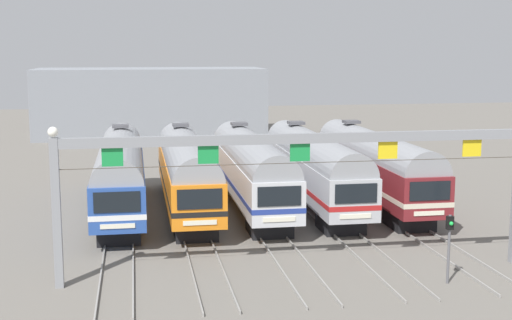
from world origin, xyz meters
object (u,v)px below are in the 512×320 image
Objects in this scene: catenary_gantry at (300,161)px; commuter_train_stainless at (313,166)px; commuter_train_orange at (187,169)px; yard_signal_mast at (449,236)px; commuter_train_silver at (251,167)px; commuter_train_maroon at (374,164)px; commuter_train_blue at (120,171)px.

commuter_train_stainless is at bearing 73.14° from catenary_gantry.
commuter_train_orange is 5.86× the size of yard_signal_mast.
catenary_gantry is (0.00, -13.50, 2.56)m from commuter_train_silver.
commuter_train_orange is 1.00× the size of commuter_train_maroon.
commuter_train_silver is (4.09, 0.00, 0.00)m from commuter_train_orange.
commuter_train_orange is 12.28m from commuter_train_maroon.
yard_signal_mast is (2.05, -15.86, -0.54)m from commuter_train_stainless.
commuter_train_blue is at bearing 180.00° from commuter_train_maroon.
commuter_train_maroon is at bearing 0.00° from commuter_train_orange.
commuter_train_maroon is at bearing 0.00° from commuter_train_silver.
commuter_train_stainless is 1.00× the size of commuter_train_maroon.
commuter_train_silver is 17.02m from yard_signal_mast.
commuter_train_blue is 21.38m from yard_signal_mast.
commuter_train_silver reaches higher than yard_signal_mast.
commuter_train_blue is 1.00× the size of commuter_train_orange.
commuter_train_silver is 4.09m from commuter_train_stainless.
yard_signal_mast is at bearing -21.06° from catenary_gantry.
commuter_train_silver is 8.18m from commuter_train_maroon.
commuter_train_stainless is at bearing 0.00° from commuter_train_orange.
commuter_train_silver and commuter_train_maroon have the same top height.
catenary_gantry is (-8.18, -13.50, 2.56)m from commuter_train_maroon.
commuter_train_stainless is (4.09, 0.00, 0.00)m from commuter_train_silver.
commuter_train_stainless and commuter_train_maroon have the same top height.
commuter_train_blue and commuter_train_stainless have the same top height.
yard_signal_mast is at bearing -68.85° from commuter_train_silver.
commuter_train_stainless is 0.84× the size of catenary_gantry.
commuter_train_stainless is 4.09m from commuter_train_maroon.
commuter_train_orange is at bearing 0.00° from commuter_train_blue.
commuter_train_orange is 4.09m from commuter_train_silver.
commuter_train_silver is 1.00× the size of commuter_train_maroon.
yard_signal_mast is (-2.05, -15.86, -0.54)m from commuter_train_maroon.
commuter_train_blue is 12.28m from commuter_train_stainless.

